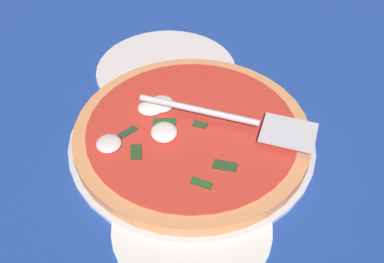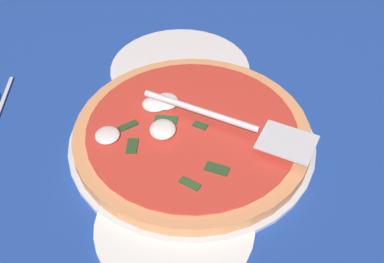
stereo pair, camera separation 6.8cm
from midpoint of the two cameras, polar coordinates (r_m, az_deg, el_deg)
ground_plane at (r=70.81cm, az=3.72°, el=-0.64°), size 102.00×102.00×0.80cm
pizza_pan at (r=68.99cm, az=2.81°, el=-1.04°), size 37.72×37.72×1.03cm
dinner_plate_left at (r=58.91cm, az=1.13°, el=-12.13°), size 20.77×20.77×1.00cm
dinner_plate_right at (r=82.64cm, az=0.83°, el=7.96°), size 25.48×25.48×1.00cm
pizza at (r=67.89cm, az=2.73°, el=-0.10°), size 36.03×36.03×3.38cm
pizza_server at (r=65.73cm, az=8.85°, el=0.71°), size 15.72×25.26×1.00cm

